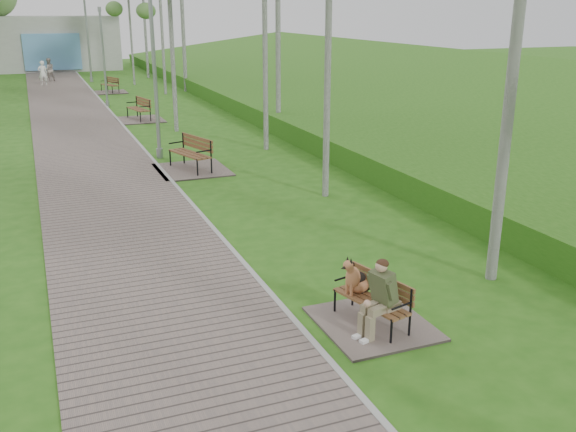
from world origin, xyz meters
The scene contains 13 objects.
walkway centered at (-1.75, 21.50, 0.02)m, with size 3.50×67.00×0.04m, color #6B5D56.
kerb centered at (0.00, 21.50, 0.03)m, with size 0.10×67.00×0.05m, color #999993.
embankment centered at (12.00, 20.00, 0.00)m, with size 14.00×70.00×1.60m, color #437E21.
building_north centered at (-1.50, 50.97, 1.99)m, with size 10.00×5.20×4.00m.
bench_main centered at (1.01, 4.69, 0.39)m, with size 1.61×1.79×1.40m.
bench_second centered at (0.81, 15.35, 0.23)m, with size 2.03×2.26×1.25m.
bench_third centered at (0.86, 24.93, 0.22)m, with size 1.91×2.13×1.18m.
bench_far centered at (0.89, 35.00, 0.19)m, with size 1.71×1.90×1.05m.
lamp_post_second centered at (0.28, 17.36, 2.53)m, with size 0.21×0.21×5.41m.
lamp_post_third centered at (0.09, 29.58, 2.17)m, with size 0.18×0.18×4.65m.
lamp_post_far centered at (0.44, 41.00, 2.53)m, with size 0.21×0.21×5.41m.
pedestrian_near centered at (-2.51, 40.05, 0.75)m, with size 0.55×0.36×1.51m, color white.
pedestrian_far centered at (-2.06, 42.23, 0.75)m, with size 0.73×0.57×1.50m, color gray.
Camera 1 is at (-3.40, -3.00, 4.65)m, focal length 40.00 mm.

